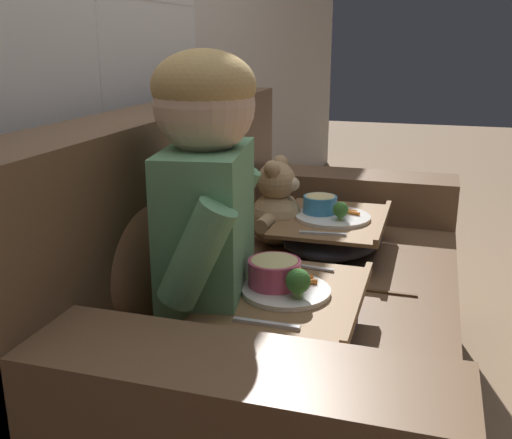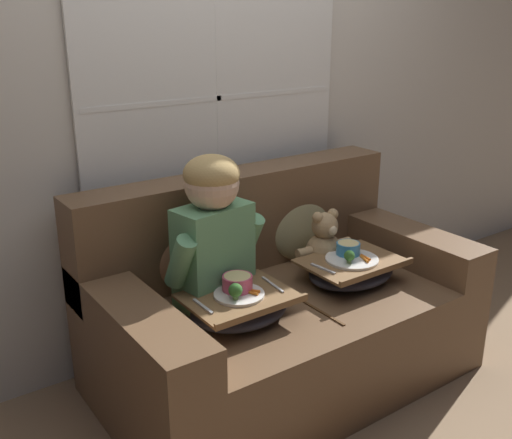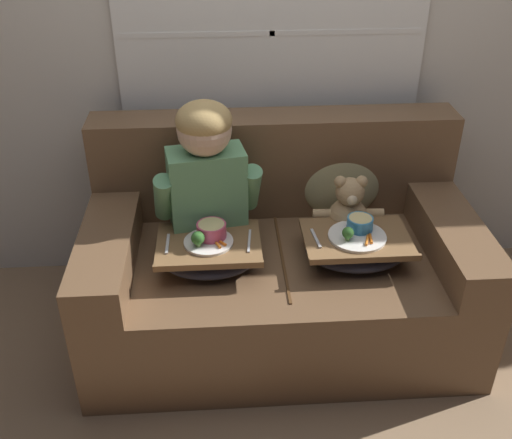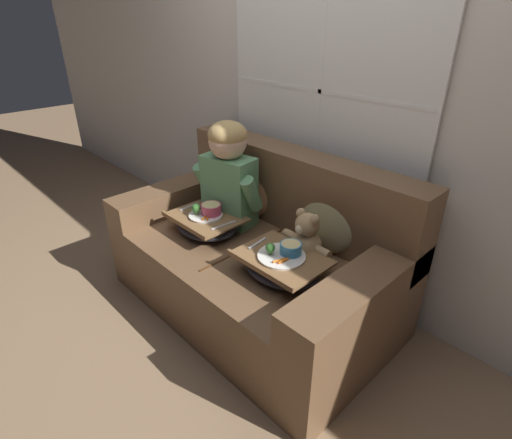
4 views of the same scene
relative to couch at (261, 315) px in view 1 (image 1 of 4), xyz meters
The scene contains 8 objects.
ground_plane 0.34m from the couch, 90.00° to the right, with size 14.00×14.00×0.00m, color #8E7051.
couch is the anchor object (origin of this frame).
throw_pillow_behind_child 0.50m from the couch, 143.74° to the left, with size 0.40×0.19×0.41m.
throw_pillow_behind_teddy 0.50m from the couch, 36.26° to the left, with size 0.40×0.19×0.41m.
child_figure 0.58m from the couch, behind, with size 0.49×0.26×0.66m.
teddy_bear 0.40m from the couch, ahead, with size 0.33×0.23×0.30m.
lap_tray_child 0.40m from the couch, 153.97° to the right, with size 0.44×0.35×0.19m.
lap_tray_teddy 0.40m from the couch, 25.93° to the right, with size 0.46×0.35×0.18m.
Camera 1 is at (-1.58, -0.39, 1.13)m, focal length 42.00 mm.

